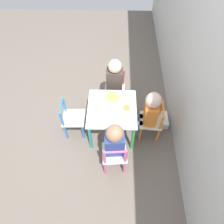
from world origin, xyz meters
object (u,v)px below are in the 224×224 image
child_left (115,81)px  storage_bin (158,120)px  plate_left (112,97)px  chair_red (115,89)px  child_right (114,142)px  kids_table (112,112)px  chair_blue (72,119)px  chair_pink (115,156)px  plate_back (127,108)px  chair_orange (152,122)px  child_back (149,112)px

child_left → storage_bin: 0.77m
plate_left → storage_bin: plate_left is taller
chair_red → child_right: bearing=-86.5°
kids_table → chair_blue: bearing=-88.5°
chair_pink → child_left: bearing=-93.5°
plate_left → plate_back: (0.16, 0.16, 0.00)m
child_left → plate_back: size_ratio=4.52×
kids_table → chair_orange: bearing=86.3°
chair_red → chair_pink: size_ratio=1.00×
kids_table → chair_red: chair_red is taller
chair_red → plate_back: size_ratio=3.04×
chair_red → storage_bin: size_ratio=2.19×
child_left → kids_table: bearing=-90.0°
plate_back → chair_pink: bearing=-14.6°
chair_pink → child_left: size_ratio=0.67×
child_left → child_right: size_ratio=1.06×
chair_blue → plate_back: bearing=-90.4°
chair_red → plate_back: 0.55m
child_left → plate_back: (0.42, 0.14, 0.01)m
chair_orange → child_right: child_right is taller
chair_red → chair_orange: bearing=-45.3°
storage_bin → chair_pink: bearing=-42.0°
chair_blue → child_right: child_right is taller
chair_orange → child_right: 0.63m
chair_pink → plate_left: bearing=-91.2°
kids_table → chair_pink: (0.48, 0.04, -0.14)m
child_left → chair_blue: bearing=-136.2°
chair_red → storage_bin: chair_red is taller
storage_bin → plate_left: bearing=-91.6°
child_left → chair_red: bearing=90.0°
child_back → chair_red: bearing=-138.5°
chair_orange → chair_blue: size_ratio=1.00×
storage_bin → chair_red: bearing=-120.0°
child_back → plate_back: (-0.03, -0.26, 0.02)m
chair_red → plate_left: 0.39m
kids_table → plate_back: bearing=90.0°
chair_orange → plate_left: chair_orange is taller
child_left → chair_orange: bearing=-41.6°
child_left → child_right: child_left is taller
child_left → child_right: (0.84, 0.01, -0.01)m
chair_red → chair_blue: same height
chair_pink → chair_orange: bearing=-139.1°
kids_table → child_right: bearing=4.6°
kids_table → child_left: size_ratio=0.70×
child_back → storage_bin: child_back is taller
kids_table → chair_red: size_ratio=1.04×
kids_table → storage_bin: kids_table is taller
child_right → chair_blue: bearing=-42.9°
kids_table → chair_blue: (0.01, -0.48, -0.14)m
chair_blue → plate_left: 0.56m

